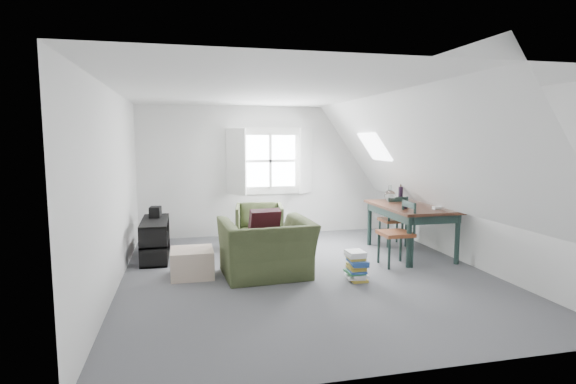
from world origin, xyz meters
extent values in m
plane|color=#535458|center=(0.00, 0.00, 0.00)|extent=(5.50, 5.50, 0.00)
plane|color=white|center=(0.00, 0.00, 2.50)|extent=(5.50, 5.50, 0.00)
plane|color=silver|center=(0.00, 2.75, 1.25)|extent=(5.00, 0.00, 5.00)
plane|color=silver|center=(0.00, -2.75, 1.25)|extent=(5.00, 0.00, 5.00)
plane|color=silver|center=(-2.50, 0.00, 1.25)|extent=(0.00, 5.50, 5.50)
plane|color=silver|center=(2.50, 0.00, 1.25)|extent=(0.00, 5.50, 5.50)
plane|color=white|center=(-1.55, 0.00, 1.78)|extent=(3.19, 5.50, 4.48)
plane|color=white|center=(1.55, 0.00, 1.78)|extent=(3.19, 5.50, 4.48)
cube|color=white|center=(0.00, 2.73, 1.45)|extent=(1.30, 0.04, 1.30)
cube|color=white|center=(-0.68, 2.57, 1.45)|extent=(0.35, 0.35, 1.25)
cube|color=white|center=(0.68, 2.57, 1.45)|extent=(0.35, 0.35, 1.25)
cube|color=white|center=(0.00, 2.72, 1.45)|extent=(1.00, 0.02, 1.00)
cube|color=white|center=(0.00, 2.70, 1.45)|extent=(1.08, 0.04, 0.05)
cube|color=white|center=(0.00, 2.70, 1.45)|extent=(0.05, 0.04, 1.08)
cube|color=white|center=(1.55, 1.30, 1.75)|extent=(0.35, 0.75, 0.47)
imported|color=#394325|center=(-0.57, 0.03, 0.00)|extent=(1.28, 1.13, 0.78)
imported|color=#394325|center=(-0.38, 1.75, 0.00)|extent=(0.92, 0.93, 0.75)
cube|color=#340E16|center=(-0.57, 0.18, 0.70)|extent=(0.45, 0.30, 0.44)
cube|color=#BFA691|center=(-1.57, 0.26, 0.19)|extent=(0.57, 0.57, 0.38)
cube|color=#361C12|center=(1.94, 0.70, 0.78)|extent=(0.97, 1.61, 0.04)
cube|color=#1D302C|center=(1.94, 0.70, 0.70)|extent=(0.86, 1.50, 0.13)
cylinder|color=#1D302C|center=(1.54, -0.02, 0.38)|extent=(0.08, 0.08, 0.76)
cylinder|color=#1D302C|center=(2.33, -0.02, 0.38)|extent=(0.08, 0.08, 0.76)
cylinder|color=#1D302C|center=(1.54, 1.42, 0.38)|extent=(0.08, 0.08, 0.76)
cylinder|color=#1D302C|center=(2.33, 1.42, 0.38)|extent=(0.08, 0.08, 0.76)
sphere|color=silver|center=(1.79, 1.15, 0.91)|extent=(0.20, 0.20, 0.20)
cylinder|color=silver|center=(1.79, 1.15, 1.04)|extent=(0.06, 0.06, 0.11)
cylinder|color=black|center=(2.04, 1.25, 0.93)|extent=(0.08, 0.08, 0.24)
cylinder|color=#3F2D1E|center=(2.04, 1.25, 1.19)|extent=(0.03, 0.05, 0.43)
cylinder|color=#3F2D1E|center=(2.05, 1.26, 1.19)|extent=(0.04, 0.06, 0.43)
cylinder|color=#3F2D1E|center=(2.03, 1.24, 1.19)|extent=(0.05, 0.07, 0.43)
imported|color=black|center=(1.69, 0.40, 0.80)|extent=(0.12, 0.12, 0.09)
cube|color=white|center=(2.14, 0.25, 0.82)|extent=(0.13, 0.09, 0.04)
cube|color=brown|center=(1.95, 1.33, 0.45)|extent=(0.42, 0.42, 0.05)
cylinder|color=#1D302C|center=(2.11, 1.50, 0.21)|extent=(0.04, 0.04, 0.43)
cylinder|color=#1D302C|center=(2.11, 1.17, 0.21)|extent=(0.04, 0.04, 0.43)
cylinder|color=#1D302C|center=(1.78, 1.50, 0.21)|extent=(0.04, 0.04, 0.43)
cylinder|color=#1D302C|center=(1.78, 1.17, 0.21)|extent=(0.04, 0.04, 0.43)
cylinder|color=#1D302C|center=(2.11, 1.15, 0.66)|extent=(0.04, 0.04, 0.45)
cylinder|color=#1D302C|center=(1.78, 1.15, 0.66)|extent=(0.04, 0.04, 0.45)
cube|color=#1D302C|center=(1.95, 1.15, 0.84)|extent=(0.34, 0.03, 0.08)
cube|color=#1D302C|center=(1.95, 1.15, 0.71)|extent=(0.34, 0.03, 0.06)
cube|color=brown|center=(1.40, 0.13, 0.48)|extent=(0.45, 0.45, 0.05)
cylinder|color=#1D302C|center=(1.22, 0.31, 0.23)|extent=(0.04, 0.04, 0.46)
cylinder|color=#1D302C|center=(1.58, 0.31, 0.23)|extent=(0.04, 0.04, 0.46)
cylinder|color=#1D302C|center=(1.22, -0.05, 0.23)|extent=(0.04, 0.04, 0.46)
cylinder|color=#1D302C|center=(1.58, -0.05, 0.23)|extent=(0.04, 0.04, 0.46)
cylinder|color=#1D302C|center=(1.60, 0.31, 0.72)|extent=(0.04, 0.04, 0.48)
cylinder|color=#1D302C|center=(1.60, -0.05, 0.72)|extent=(0.04, 0.04, 0.48)
cube|color=#1D302C|center=(1.60, 0.13, 0.91)|extent=(0.03, 0.36, 0.09)
cube|color=#1D302C|center=(1.60, 0.13, 0.77)|extent=(0.03, 0.36, 0.06)
cube|color=black|center=(-2.11, 1.36, 0.01)|extent=(0.40, 1.20, 0.03)
cube|color=black|center=(-2.11, 1.36, 0.30)|extent=(0.40, 1.20, 0.03)
cube|color=black|center=(-2.11, 1.36, 0.60)|extent=(0.40, 1.20, 0.03)
cube|color=black|center=(-2.11, 0.78, 0.30)|extent=(0.40, 0.03, 0.60)
cube|color=black|center=(-2.11, 1.95, 0.30)|extent=(0.40, 0.03, 0.60)
cube|color=#264C99|center=(-2.11, 1.01, 0.12)|extent=(0.18, 0.20, 0.22)
cube|color=red|center=(-2.11, 1.46, 0.12)|extent=(0.18, 0.24, 0.22)
cube|color=white|center=(-2.11, 1.16, 0.42)|extent=(0.18, 0.22, 0.20)
cube|color=black|center=(-2.11, 1.61, 0.69)|extent=(0.19, 0.25, 0.18)
cube|color=#B29933|center=(0.58, -0.42, 0.02)|extent=(0.21, 0.28, 0.03)
cube|color=white|center=(0.55, -0.41, 0.05)|extent=(0.27, 0.30, 0.03)
cube|color=white|center=(0.59, -0.43, 0.09)|extent=(0.22, 0.30, 0.04)
cube|color=#337F4C|center=(0.54, -0.42, 0.12)|extent=(0.23, 0.28, 0.03)
cube|color=#264C99|center=(0.56, -0.44, 0.14)|extent=(0.24, 0.31, 0.02)
cube|color=#B29933|center=(0.56, -0.42, 0.17)|extent=(0.21, 0.28, 0.03)
cube|color=#B29933|center=(0.57, -0.40, 0.20)|extent=(0.24, 0.31, 0.04)
cube|color=#264C99|center=(0.59, -0.44, 0.23)|extent=(0.25, 0.31, 0.04)
cube|color=#264C99|center=(0.57, -0.44, 0.27)|extent=(0.25, 0.30, 0.03)
cube|color=#B29933|center=(0.56, -0.39, 0.30)|extent=(0.22, 0.29, 0.04)
cube|color=white|center=(0.55, -0.40, 0.34)|extent=(0.23, 0.26, 0.04)
cube|color=white|center=(0.56, -0.39, 0.38)|extent=(0.23, 0.28, 0.03)
camera|label=1|loc=(-1.64, -5.88, 1.89)|focal=28.00mm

